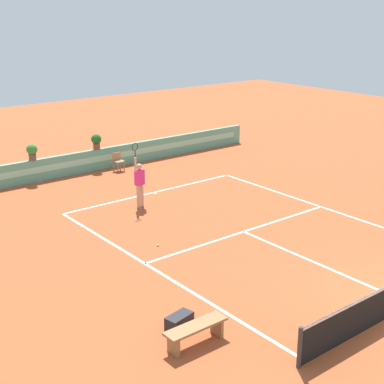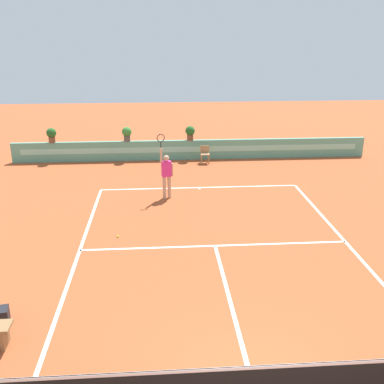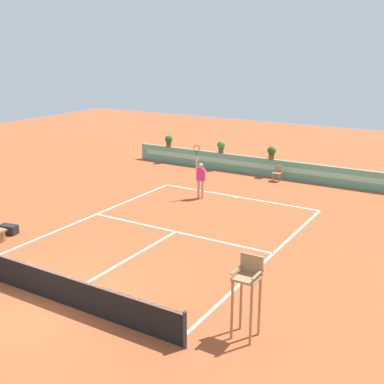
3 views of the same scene
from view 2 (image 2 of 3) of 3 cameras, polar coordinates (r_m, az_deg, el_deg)
name	(u,v)px [view 2 (image 2 of 3)]	position (r m, az deg, el deg)	size (l,w,h in m)	color
ground_plane	(217,252)	(13.67, 3.14, -7.54)	(60.00, 60.00, 0.00)	#A84C28
court_lines	(214,241)	(14.31, 2.78, -6.21)	(8.32, 11.94, 0.01)	white
back_wall_barrier	(192,150)	(23.22, -0.03, 5.36)	(18.00, 0.21, 1.00)	#599E84
ball_kid_chair	(205,154)	(22.57, 1.64, 4.87)	(0.44, 0.44, 0.85)	#99754C
tennis_player	(166,173)	(17.59, -3.25, 2.47)	(0.61, 0.30, 2.58)	tan
tennis_ball_near_baseline	(118,236)	(14.73, -9.35, -5.55)	(0.07, 0.07, 0.07)	#CCE033
potted_plant_left	(127,133)	(23.02, -8.22, 7.36)	(0.48, 0.48, 0.72)	#514C47
potted_plant_far_left	(51,134)	(23.57, -17.29, 6.96)	(0.48, 0.48, 0.72)	brown
potted_plant_centre	(190,132)	(23.01, -0.24, 7.56)	(0.48, 0.48, 0.72)	brown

